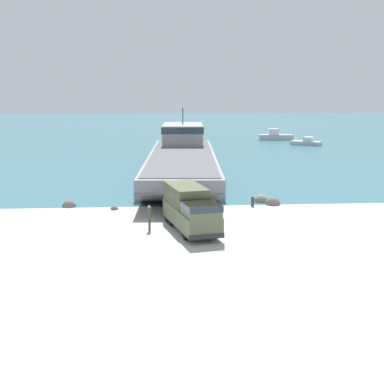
{
  "coord_description": "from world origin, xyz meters",
  "views": [
    {
      "loc": [
        -2.3,
        -38.0,
        9.75
      ],
      "look_at": [
        0.74,
        3.67,
        1.74
      ],
      "focal_mm": 50.0,
      "sensor_mm": 36.0,
      "label": 1
    }
  ],
  "objects_px": {
    "moored_boat_b": "(307,142)",
    "mooring_bollard": "(253,201)",
    "soldier_on_ramp": "(149,216)",
    "military_truck": "(191,209)",
    "landing_craft": "(182,153)",
    "moored_boat_a": "(275,136)"
  },
  "relations": [
    {
      "from": "moored_boat_b",
      "to": "mooring_bollard",
      "type": "distance_m",
      "value": 53.53
    },
    {
      "from": "soldier_on_ramp",
      "to": "moored_boat_b",
      "type": "distance_m",
      "value": 63.71
    },
    {
      "from": "soldier_on_ramp",
      "to": "mooring_bollard",
      "type": "relative_size",
      "value": 2.13
    },
    {
      "from": "mooring_bollard",
      "to": "military_truck",
      "type": "bearing_deg",
      "value": -128.05
    },
    {
      "from": "landing_craft",
      "to": "military_truck",
      "type": "height_order",
      "value": "landing_craft"
    },
    {
      "from": "landing_craft",
      "to": "moored_boat_a",
      "type": "height_order",
      "value": "landing_craft"
    },
    {
      "from": "soldier_on_ramp",
      "to": "moored_boat_b",
      "type": "height_order",
      "value": "soldier_on_ramp"
    },
    {
      "from": "military_truck",
      "to": "moored_boat_a",
      "type": "distance_m",
      "value": 71.25
    },
    {
      "from": "soldier_on_ramp",
      "to": "moored_boat_a",
      "type": "height_order",
      "value": "moored_boat_a"
    },
    {
      "from": "soldier_on_ramp",
      "to": "moored_boat_a",
      "type": "distance_m",
      "value": 72.09
    },
    {
      "from": "landing_craft",
      "to": "mooring_bollard",
      "type": "relative_size",
      "value": 52.33
    },
    {
      "from": "moored_boat_b",
      "to": "mooring_bollard",
      "type": "bearing_deg",
      "value": -167.08
    },
    {
      "from": "soldier_on_ramp",
      "to": "moored_boat_a",
      "type": "xyz_separation_m",
      "value": [
        24.5,
        67.79,
        -0.32
      ]
    },
    {
      "from": "soldier_on_ramp",
      "to": "mooring_bollard",
      "type": "height_order",
      "value": "soldier_on_ramp"
    },
    {
      "from": "landing_craft",
      "to": "soldier_on_ramp",
      "type": "bearing_deg",
      "value": -93.58
    },
    {
      "from": "soldier_on_ramp",
      "to": "moored_boat_a",
      "type": "bearing_deg",
      "value": -100.97
    },
    {
      "from": "moored_boat_a",
      "to": "mooring_bollard",
      "type": "bearing_deg",
      "value": -9.17
    },
    {
      "from": "landing_craft",
      "to": "moored_boat_b",
      "type": "height_order",
      "value": "landing_craft"
    },
    {
      "from": "landing_craft",
      "to": "mooring_bollard",
      "type": "distance_m",
      "value": 24.91
    },
    {
      "from": "soldier_on_ramp",
      "to": "military_truck",
      "type": "bearing_deg",
      "value": -173.02
    },
    {
      "from": "moored_boat_a",
      "to": "moored_boat_b",
      "type": "distance_m",
      "value": 10.96
    },
    {
      "from": "military_truck",
      "to": "moored_boat_b",
      "type": "height_order",
      "value": "military_truck"
    }
  ]
}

